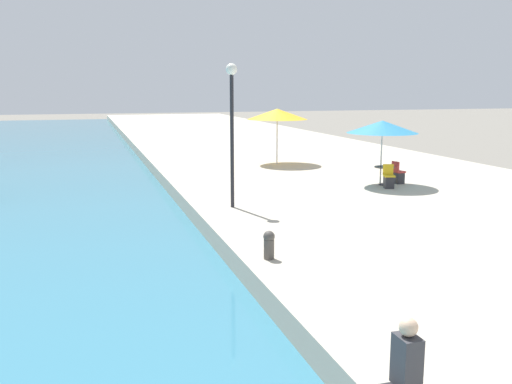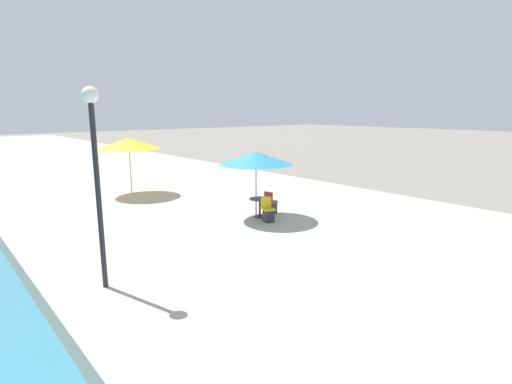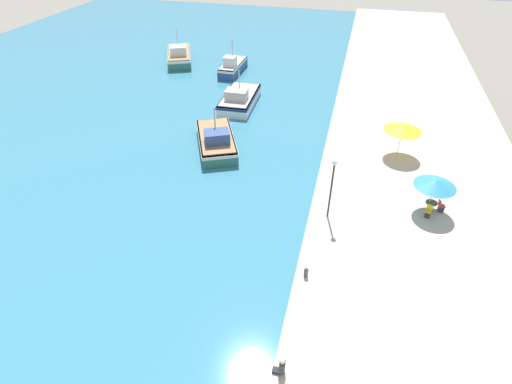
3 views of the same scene
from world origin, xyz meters
name	(u,v)px [view 3 (image 3 of 3)]	position (x,y,z in m)	size (l,w,h in m)	color
water_basin	(105,81)	(-28.00, 37.00, 0.02)	(56.00, 90.00, 0.04)	teal
quay_promenade	(413,111)	(8.00, 37.00, 0.29)	(16.00, 90.00, 0.58)	#BCB29E
fishing_boat_near	(216,140)	(-9.48, 25.11, 0.81)	(5.76, 7.72, 3.86)	#33705B
fishing_boat_mid	(239,99)	(-10.05, 34.36, 0.79)	(3.51, 7.26, 3.79)	white
fishing_boat_far	(233,67)	(-13.61, 43.54, 0.87)	(2.23, 6.18, 4.18)	navy
fishing_boat_distant	(179,55)	(-21.94, 45.90, 0.89)	(5.98, 8.60, 4.33)	#33705B
cafe_umbrella_pink	(436,183)	(7.94, 19.72, 2.88)	(2.77, 2.77, 2.55)	#B7B7B7
cafe_umbrella_white	(403,128)	(6.09, 27.01, 3.08)	(3.04, 3.04, 2.77)	#B7B7B7
cafe_table	(431,205)	(8.08, 19.66, 1.11)	(0.80, 0.80, 0.74)	#333338
cafe_chair_left	(441,208)	(8.79, 19.79, 0.91)	(0.50, 0.47, 0.91)	#2D2D33
cafe_chair_right	(428,213)	(7.88, 18.96, 0.91)	(0.50, 0.52, 0.91)	#2D2D33
person_at_quay	(281,367)	(0.38, 5.51, 1.05)	(0.57, 0.36, 1.06)	#232328
mooring_bollard	(306,272)	(0.62, 11.58, 0.93)	(0.26, 0.26, 0.65)	#4C4742
lamppost	(332,179)	(1.25, 17.30, 3.67)	(0.36, 0.36, 4.56)	#232328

